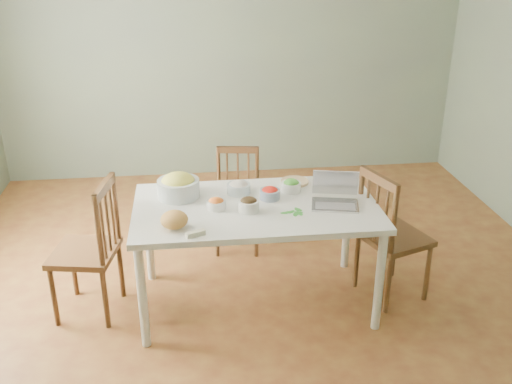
{
  "coord_description": "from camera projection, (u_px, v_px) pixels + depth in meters",
  "views": [
    {
      "loc": [
        -0.48,
        -3.77,
        2.51
      ],
      "look_at": [
        -0.04,
        -0.15,
        0.9
      ],
      "focal_mm": 40.69,
      "sensor_mm": 36.0,
      "label": 1
    }
  ],
  "objects": [
    {
      "name": "floor",
      "position": [
        259.0,
        290.0,
        4.49
      ],
      "size": [
        5.0,
        5.0,
        0.0
      ],
      "primitive_type": "cube",
      "color": "brown",
      "rests_on": "ground"
    },
    {
      "name": "wall_back",
      "position": [
        230.0,
        54.0,
        6.22
      ],
      "size": [
        5.0,
        0.0,
        2.7
      ],
      "primitive_type": "cube",
      "color": "gray",
      "rests_on": "ground"
    },
    {
      "name": "wall_front",
      "position": [
        368.0,
        373.0,
        1.67
      ],
      "size": [
        5.0,
        0.0,
        2.7
      ],
      "primitive_type": "cube",
      "color": "gray",
      "rests_on": "ground"
    },
    {
      "name": "dining_table",
      "position": [
        256.0,
        255.0,
        4.19
      ],
      "size": [
        1.7,
        0.95,
        0.8
      ],
      "primitive_type": null,
      "color": "white",
      "rests_on": "floor"
    },
    {
      "name": "chair_far",
      "position": [
        237.0,
        202.0,
        4.94
      ],
      "size": [
        0.43,
        0.42,
        0.88
      ],
      "primitive_type": null,
      "rotation": [
        0.0,
        0.0,
        -0.14
      ],
      "color": "#47220F",
      "rests_on": "floor"
    },
    {
      "name": "chair_left",
      "position": [
        84.0,
        249.0,
        4.05
      ],
      "size": [
        0.5,
        0.52,
        1.01
      ],
      "primitive_type": null,
      "rotation": [
        0.0,
        0.0,
        -1.76
      ],
      "color": "#47220F",
      "rests_on": "floor"
    },
    {
      "name": "chair_right",
      "position": [
        395.0,
        234.0,
        4.25
      ],
      "size": [
        0.55,
        0.56,
        1.01
      ],
      "primitive_type": null,
      "rotation": [
        0.0,
        0.0,
        1.92
      ],
      "color": "#47220F",
      "rests_on": "floor"
    },
    {
      "name": "bread_boule",
      "position": [
        174.0,
        220.0,
        3.69
      ],
      "size": [
        0.21,
        0.21,
        0.12
      ],
      "primitive_type": "ellipsoid",
      "rotation": [
        0.0,
        0.0,
        -0.22
      ],
      "color": "tan",
      "rests_on": "dining_table"
    },
    {
      "name": "butter_stick",
      "position": [
        196.0,
        234.0,
        3.61
      ],
      "size": [
        0.13,
        0.08,
        0.03
      ],
      "primitive_type": "cube",
      "rotation": [
        0.0,
        0.0,
        0.38
      ],
      "color": "beige",
      "rests_on": "dining_table"
    },
    {
      "name": "bowl_squash",
      "position": [
        178.0,
        185.0,
        4.13
      ],
      "size": [
        0.33,
        0.33,
        0.17
      ],
      "primitive_type": null,
      "rotation": [
        0.0,
        0.0,
        0.09
      ],
      "color": "yellow",
      "rests_on": "dining_table"
    },
    {
      "name": "bowl_carrot",
      "position": [
        216.0,
        203.0,
        3.97
      ],
      "size": [
        0.13,
        0.13,
        0.07
      ],
      "primitive_type": null,
      "rotation": [
        0.0,
        0.0,
        0.01
      ],
      "color": "#DE5B12",
      "rests_on": "dining_table"
    },
    {
      "name": "bowl_onion",
      "position": [
        239.0,
        187.0,
        4.2
      ],
      "size": [
        0.22,
        0.22,
        0.09
      ],
      "primitive_type": null,
      "rotation": [
        0.0,
        0.0,
        0.41
      ],
      "color": "#EEDFC5",
      "rests_on": "dining_table"
    },
    {
      "name": "bowl_mushroom",
      "position": [
        249.0,
        204.0,
        3.93
      ],
      "size": [
        0.17,
        0.17,
        0.1
      ],
      "primitive_type": null,
      "rotation": [
        0.0,
        0.0,
        -0.17
      ],
      "color": "black",
      "rests_on": "dining_table"
    },
    {
      "name": "bowl_redpep",
      "position": [
        270.0,
        193.0,
        4.11
      ],
      "size": [
        0.19,
        0.19,
        0.09
      ],
      "primitive_type": null,
      "rotation": [
        0.0,
        0.0,
        -0.43
      ],
      "color": "#D60003",
      "rests_on": "dining_table"
    },
    {
      "name": "bowl_broccoli",
      "position": [
        291.0,
        185.0,
        4.24
      ],
      "size": [
        0.19,
        0.19,
        0.09
      ],
      "primitive_type": null,
      "rotation": [
        0.0,
        0.0,
        0.42
      ],
      "color": "#206619",
      "rests_on": "dining_table"
    },
    {
      "name": "flatbread",
      "position": [
        295.0,
        182.0,
        4.39
      ],
      "size": [
        0.22,
        0.22,
        0.02
      ],
      "primitive_type": "cylinder",
      "rotation": [
        0.0,
        0.0,
        0.05
      ],
      "color": "tan",
      "rests_on": "dining_table"
    },
    {
      "name": "basil_bunch",
      "position": [
        292.0,
        211.0,
        3.92
      ],
      "size": [
        0.18,
        0.18,
        0.02
      ],
      "primitive_type": null,
      "color": "#2E7E32",
      "rests_on": "dining_table"
    },
    {
      "name": "laptop",
      "position": [
        336.0,
        192.0,
        3.97
      ],
      "size": [
        0.38,
        0.36,
        0.22
      ],
      "primitive_type": null,
      "rotation": [
        0.0,
        0.0,
        -0.22
      ],
      "color": "silver",
      "rests_on": "dining_table"
    }
  ]
}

